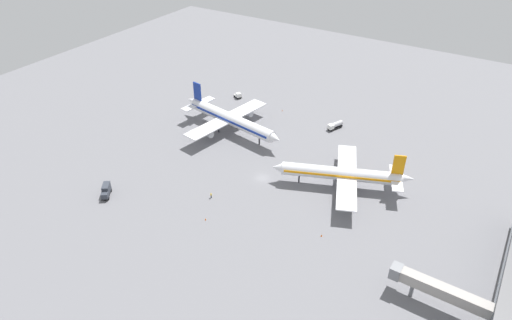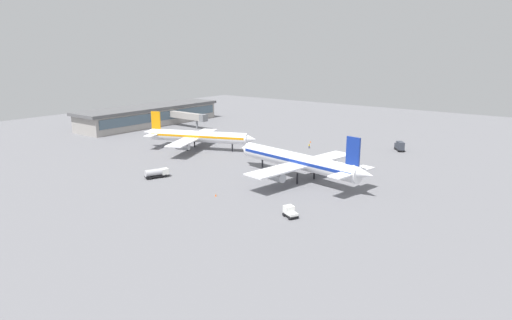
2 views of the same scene
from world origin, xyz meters
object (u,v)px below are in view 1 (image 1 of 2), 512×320
Objects in this scene: catering_truck at (106,190)px; safety_cone_near_gate at (205,219)px; safety_cone_far_side at (282,110)px; ground_crew_worker at (211,195)px; airplane_at_gate at (230,119)px; baggage_tug at (238,95)px; fuel_truck at (335,125)px; airplane_taxiing at (343,174)px; safety_cone_mid_apron at (322,235)px.

catering_truck is 9.40× the size of safety_cone_near_gate.
safety_cone_near_gate is at bearing -168.40° from safety_cone_far_side.
catering_truck is 31.02m from ground_crew_worker.
airplane_at_gate is 12.36× the size of baggage_tug.
baggage_tug is 6.19× the size of safety_cone_near_gate.
fuel_truck reaches higher than safety_cone_near_gate.
safety_cone_far_side is at bearing -62.75° from airplane_taxiing.
catering_truck reaches higher than safety_cone_mid_apron.
safety_cone_far_side is at bearing 11.60° from safety_cone_near_gate.
baggage_tug is 6.19× the size of safety_cone_mid_apron.
baggage_tug reaches higher than ground_crew_worker.
baggage_tug is 21.35m from safety_cone_far_side.
safety_cone_near_gate is (6.46, -31.60, -1.40)m from catering_truck.
catering_truck is 64.00m from safety_cone_mid_apron.
safety_cone_mid_apron is at bearing -69.81° from safety_cone_near_gate.
airplane_at_gate is at bearing -33.99° from airplane_taxiing.
airplane_taxiing is 39.62m from ground_crew_worker.
airplane_taxiing is 24.16× the size of ground_crew_worker.
baggage_tug is 0.57× the size of fuel_truck.
catering_truck is at bearing 13.36° from airplane_taxiing.
airplane_at_gate is at bearing 160.98° from safety_cone_far_side.
airplane_taxiing reaches higher than safety_cone_far_side.
airplane_at_gate is 62.08m from safety_cone_mid_apron.
catering_truck is 9.40× the size of safety_cone_far_side.
airplane_taxiing reaches higher than safety_cone_near_gate.
fuel_truck is 59.00m from safety_cone_mid_apron.
baggage_tug is (24.51, 13.09, -3.93)m from airplane_at_gate.
airplane_taxiing is at bearing -36.74° from safety_cone_near_gate.
safety_cone_near_gate is 1.00× the size of safety_cone_far_side.
catering_truck reaches higher than baggage_tug.
safety_cone_near_gate is 1.00× the size of safety_cone_mid_apron.
safety_cone_far_side is (57.19, 43.94, 0.00)m from safety_cone_mid_apron.
ground_crew_worker is (-59.93, -30.67, -0.31)m from baggage_tug.
safety_cone_far_side is (68.20, 14.00, 0.00)m from safety_cone_near_gate.
safety_cone_near_gate is 69.62m from safety_cone_far_side.
fuel_truck reaches higher than safety_cone_far_side.
safety_cone_far_side is (74.67, -17.61, -1.40)m from catering_truck.
airplane_taxiing reaches higher than fuel_truck.
baggage_tug is 75.37m from catering_truck.
airplane_taxiing is 10.87× the size of baggage_tug.
safety_cone_mid_apron is (-55.28, -20.58, -1.09)m from fuel_truck.
safety_cone_far_side is (59.32, 9.34, -0.55)m from ground_crew_worker.
fuel_truck is at bearing 20.42° from safety_cone_mid_apron.
airplane_at_gate reaches higher than ground_crew_worker.
fuel_truck is 59.10m from ground_crew_worker.
catering_truck reaches higher than safety_cone_near_gate.
catering_truck is at bearing -60.75° from baggage_tug.
safety_cone_far_side is (33.97, 39.55, -4.38)m from airplane_taxiing.
airplane_at_gate is 39.77m from ground_crew_worker.
fuel_truck is 1.16× the size of catering_truck.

